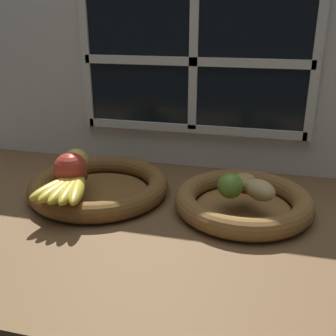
# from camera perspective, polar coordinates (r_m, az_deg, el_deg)

# --- Properties ---
(ground_plane) EXTENTS (1.40, 0.90, 0.03)m
(ground_plane) POSITION_cam_1_polar(r_m,az_deg,el_deg) (0.97, 0.11, -6.31)
(ground_plane) COLOR brown
(back_wall) EXTENTS (1.40, 0.05, 0.55)m
(back_wall) POSITION_cam_1_polar(r_m,az_deg,el_deg) (1.16, 3.84, 13.53)
(back_wall) COLOR silver
(back_wall) RESTS_ON ground_plane
(fruit_bowl_left) EXTENTS (0.35, 0.35, 0.05)m
(fruit_bowl_left) POSITION_cam_1_polar(r_m,az_deg,el_deg) (1.03, -9.82, -2.58)
(fruit_bowl_left) COLOR brown
(fruit_bowl_left) RESTS_ON ground_plane
(fruit_bowl_right) EXTENTS (0.32, 0.32, 0.05)m
(fruit_bowl_right) POSITION_cam_1_polar(r_m,az_deg,el_deg) (0.95, 10.68, -4.73)
(fruit_bowl_right) COLOR brown
(fruit_bowl_right) RESTS_ON ground_plane
(apple_golden_left) EXTENTS (0.07, 0.07, 0.07)m
(apple_golden_left) POSITION_cam_1_polar(r_m,az_deg,el_deg) (1.03, -12.99, 0.88)
(apple_golden_left) COLOR gold
(apple_golden_left) RESTS_ON fruit_bowl_left
(apple_red_front) EXTENTS (0.08, 0.08, 0.08)m
(apple_red_front) POSITION_cam_1_polar(r_m,az_deg,el_deg) (0.97, -13.77, -0.13)
(apple_red_front) COLOR #B73828
(apple_red_front) RESTS_ON fruit_bowl_left
(banana_bunch_front) EXTENTS (0.13, 0.17, 0.03)m
(banana_bunch_front) POSITION_cam_1_polar(r_m,az_deg,el_deg) (0.92, -14.20, -2.80)
(banana_bunch_front) COLOR gold
(banana_bunch_front) RESTS_ON fruit_bowl_left
(potato_large) EXTENTS (0.08, 0.08, 0.04)m
(potato_large) POSITION_cam_1_polar(r_m,az_deg,el_deg) (0.93, 10.88, -2.06)
(potato_large) COLOR #A38451
(potato_large) RESTS_ON fruit_bowl_right
(potato_small) EXTENTS (0.09, 0.09, 0.04)m
(potato_small) POSITION_cam_1_polar(r_m,az_deg,el_deg) (0.89, 12.97, -3.05)
(potato_small) COLOR tan
(potato_small) RESTS_ON fruit_bowl_right
(lime_near) EXTENTS (0.06, 0.06, 0.06)m
(lime_near) POSITION_cam_1_polar(r_m,az_deg,el_deg) (0.89, 8.88, -2.52)
(lime_near) COLOR olive
(lime_near) RESTS_ON fruit_bowl_right
(chili_pepper) EXTENTS (0.11, 0.06, 0.02)m
(chili_pepper) POSITION_cam_1_polar(r_m,az_deg,el_deg) (0.91, 10.54, -3.30)
(chili_pepper) COLOR red
(chili_pepper) RESTS_ON fruit_bowl_right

